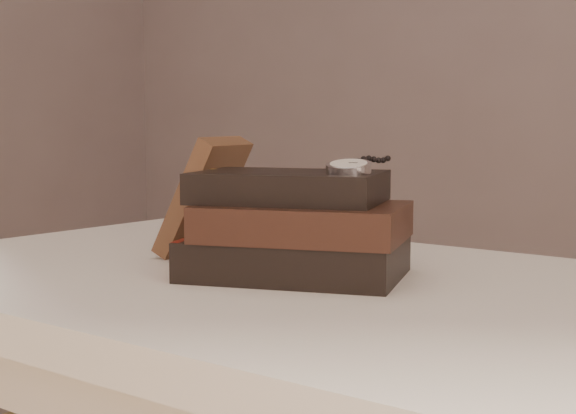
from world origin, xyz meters
The scene contains 5 objects.
table centered at (0.00, 0.35, 0.66)m, with size 1.00×0.60×0.75m.
book_stack centered at (0.01, 0.35, 0.80)m, with size 0.27×0.23×0.11m.
journal centered at (-0.17, 0.39, 0.82)m, with size 0.02×0.10×0.15m, color #402618.
pocket_watch centered at (0.07, 0.36, 0.87)m, with size 0.06×0.15×0.02m.
eyeglasses centered at (-0.10, 0.39, 0.81)m, with size 0.13×0.14×0.05m.
Camera 1 is at (0.56, -0.38, 0.92)m, focal length 53.27 mm.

